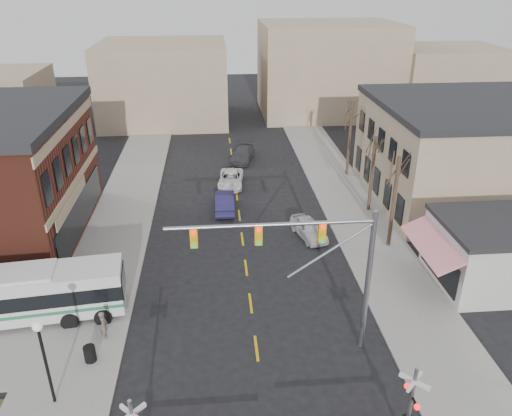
{
  "coord_description": "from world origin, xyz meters",
  "views": [
    {
      "loc": [
        -1.82,
        -18.6,
        18.11
      ],
      "look_at": [
        0.85,
        11.97,
        3.5
      ],
      "focal_mm": 35.0,
      "sensor_mm": 36.0,
      "label": 1
    }
  ],
  "objects": [
    {
      "name": "car_a",
      "position": [
        5.0,
        13.97,
        0.7
      ],
      "size": [
        2.67,
        4.38,
        1.39
      ],
      "primitive_type": "imported",
      "rotation": [
        0.0,
        0.0,
        0.27
      ],
      "color": "silver",
      "rests_on": "ground"
    },
    {
      "name": "traffic_signal_mast",
      "position": [
        2.82,
        1.74,
        5.74
      ],
      "size": [
        9.99,
        0.3,
        8.0
      ],
      "color": "gray",
      "rests_on": "ground"
    },
    {
      "name": "awning_shop",
      "position": [
        15.97,
        7.0,
        2.16
      ],
      "size": [
        9.74,
        6.2,
        4.3
      ],
      "color": "beige",
      "rests_on": "ground"
    },
    {
      "name": "car_d",
      "position": [
        1.1,
        31.09,
        0.7
      ],
      "size": [
        3.19,
        5.19,
        1.4
      ],
      "primitive_type": "imported",
      "rotation": [
        0.0,
        0.0,
        -0.27
      ],
      "color": "#3B3C40",
      "rests_on": "ground"
    },
    {
      "name": "ground",
      "position": [
        0.0,
        0.0,
        0.0
      ],
      "size": [
        160.0,
        160.0,
        0.0
      ],
      "primitive_type": "plane",
      "color": "black",
      "rests_on": "ground"
    },
    {
      "name": "car_c",
      "position": [
        -0.43,
        24.37,
        0.65
      ],
      "size": [
        2.65,
        4.91,
        1.31
      ],
      "primitive_type": "imported",
      "rotation": [
        0.0,
        0.0,
        -0.1
      ],
      "color": "white",
      "rests_on": "ground"
    },
    {
      "name": "tree_east_c",
      "position": [
        11.0,
        26.0,
        3.72
      ],
      "size": [
        0.28,
        0.28,
        7.2
      ],
      "color": "#382B21",
      "rests_on": "sidewalk_east"
    },
    {
      "name": "transit_bus",
      "position": [
        -13.32,
        5.49,
        1.75
      ],
      "size": [
        12.2,
        3.95,
        3.09
      ],
      "color": "silver",
      "rests_on": "ground"
    },
    {
      "name": "tree_east_b",
      "position": [
        10.8,
        18.0,
        3.27
      ],
      "size": [
        0.28,
        0.28,
        6.3
      ],
      "color": "#382B21",
      "rests_on": "sidewalk_east"
    },
    {
      "name": "rr_crossing_east",
      "position": [
        5.37,
        -4.23,
        1.97
      ],
      "size": [
        5.6,
        1.36,
        4.0
      ],
      "color": "gray",
      "rests_on": "ground"
    },
    {
      "name": "tan_building",
      "position": [
        22.0,
        20.0,
        4.26
      ],
      "size": [
        20.3,
        15.3,
        8.5
      ],
      "color": "tan",
      "rests_on": "ground"
    },
    {
      "name": "sidewalk_east",
      "position": [
        9.5,
        20.0,
        0.06
      ],
      "size": [
        5.0,
        60.0,
        0.12
      ],
      "primitive_type": "cube",
      "color": "gray",
      "rests_on": "ground"
    },
    {
      "name": "car_b",
      "position": [
        -1.15,
        19.17,
        0.75
      ],
      "size": [
        1.66,
        4.57,
        1.5
      ],
      "primitive_type": "imported",
      "rotation": [
        0.0,
        0.0,
        3.12
      ],
      "color": "#201C47",
      "rests_on": "ground"
    },
    {
      "name": "street_lamp",
      "position": [
        -9.63,
        -0.87,
        3.33
      ],
      "size": [
        0.44,
        0.44,
        4.52
      ],
      "color": "black",
      "rests_on": "sidewalk_west"
    },
    {
      "name": "trash_bin",
      "position": [
        -8.52,
        1.71,
        0.56
      ],
      "size": [
        0.6,
        0.6,
        0.87
      ],
      "primitive_type": "cylinder",
      "color": "black",
      "rests_on": "sidewalk_west"
    },
    {
      "name": "tree_east_a",
      "position": [
        10.5,
        12.0,
        3.5
      ],
      "size": [
        0.28,
        0.28,
        6.75
      ],
      "color": "#382B21",
      "rests_on": "sidewalk_east"
    },
    {
      "name": "pedestrian_far",
      "position": [
        -11.12,
        7.89,
        0.94
      ],
      "size": [
        0.99,
        1.01,
        1.64
      ],
      "primitive_type": "imported",
      "rotation": [
        0.0,
        0.0,
        0.89
      ],
      "color": "#2E3050",
      "rests_on": "sidewalk_west"
    },
    {
      "name": "sidewalk_west",
      "position": [
        -9.5,
        20.0,
        0.06
      ],
      "size": [
        5.0,
        60.0,
        0.12
      ],
      "primitive_type": "cube",
      "color": "gray",
      "rests_on": "ground"
    },
    {
      "name": "pedestrian_near",
      "position": [
        -8.11,
        3.47,
        0.96
      ],
      "size": [
        0.53,
        0.68,
        1.67
      ],
      "primitive_type": "imported",
      "rotation": [
        0.0,
        0.0,
        1.8
      ],
      "color": "#665A52",
      "rests_on": "sidewalk_west"
    }
  ]
}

